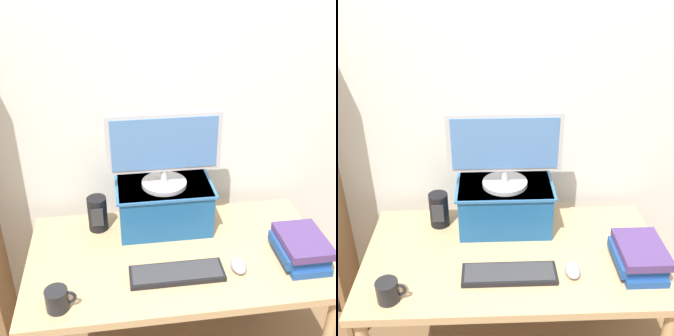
{
  "view_description": "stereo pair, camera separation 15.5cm",
  "coord_description": "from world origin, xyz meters",
  "views": [
    {
      "loc": [
        -0.25,
        -1.45,
        1.94
      ],
      "look_at": [
        -0.03,
        0.08,
        1.12
      ],
      "focal_mm": 45.0,
      "sensor_mm": 36.0,
      "label": 1
    },
    {
      "loc": [
        -0.09,
        -1.47,
        1.94
      ],
      "look_at": [
        -0.03,
        0.08,
        1.12
      ],
      "focal_mm": 45.0,
      "sensor_mm": 36.0,
      "label": 2
    }
  ],
  "objects": [
    {
      "name": "back_wall",
      "position": [
        0.0,
        0.47,
        1.3
      ],
      "size": [
        7.0,
        0.08,
        2.6
      ],
      "color": "silver",
      "rests_on": "ground_plane"
    },
    {
      "name": "desk",
      "position": [
        0.0,
        0.0,
        0.65
      ],
      "size": [
        1.32,
        0.71,
        0.73
      ],
      "color": "tan",
      "rests_on": "ground_plane"
    },
    {
      "name": "riser_box",
      "position": [
        -0.03,
        0.21,
        0.85
      ],
      "size": [
        0.45,
        0.28,
        0.23
      ],
      "color": "#195189",
      "rests_on": "desk"
    },
    {
      "name": "computer_monitor",
      "position": [
        -0.03,
        0.21,
        1.15
      ],
      "size": [
        0.51,
        0.21,
        0.35
      ],
      "color": "#B7B7BA",
      "rests_on": "riser_box"
    },
    {
      "name": "keyboard",
      "position": [
        -0.03,
        -0.15,
        0.75
      ],
      "size": [
        0.39,
        0.13,
        0.02
      ],
      "color": "black",
      "rests_on": "desk"
    },
    {
      "name": "computer_mouse",
      "position": [
        0.23,
        -0.14,
        0.75
      ],
      "size": [
        0.06,
        0.1,
        0.04
      ],
      "color": "#99999E",
      "rests_on": "desk"
    },
    {
      "name": "book_stack",
      "position": [
        0.52,
        -0.11,
        0.79
      ],
      "size": [
        0.2,
        0.26,
        0.11
      ],
      "color": "navy",
      "rests_on": "desk"
    },
    {
      "name": "coffee_mug",
      "position": [
        -0.49,
        -0.26,
        0.78
      ],
      "size": [
        0.12,
        0.09,
        0.09
      ],
      "color": "black",
      "rests_on": "desk"
    },
    {
      "name": "desk_speaker",
      "position": [
        -0.35,
        0.23,
        0.82
      ],
      "size": [
        0.09,
        0.1,
        0.17
      ],
      "color": "black",
      "rests_on": "desk"
    }
  ]
}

